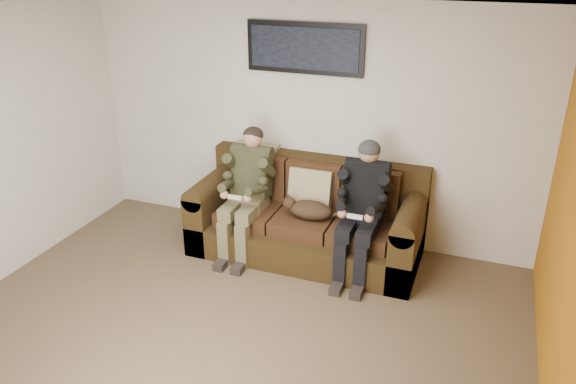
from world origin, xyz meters
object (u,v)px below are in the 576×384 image
at_px(person_left, 247,184).
at_px(person_right, 363,201).
at_px(cat, 308,209).
at_px(sofa, 309,219).
at_px(framed_poster, 305,48).

relative_size(person_left, person_right, 0.99).
distance_m(person_left, cat, 0.70).
relative_size(sofa, person_right, 1.78).
bearing_deg(person_left, person_right, 0.02).
height_order(sofa, person_left, person_left).
bearing_deg(framed_poster, sofa, -62.27).
xyz_separation_m(person_left, cat, (0.68, 0.01, -0.18)).
relative_size(sofa, person_left, 1.79).
bearing_deg(cat, framed_poster, 114.29).
distance_m(person_left, framed_poster, 1.52).
bearing_deg(person_right, cat, 178.94).
relative_size(cat, framed_poster, 0.53).
relative_size(person_right, cat, 2.04).
bearing_deg(sofa, framed_poster, 117.73).
relative_size(person_left, cat, 2.03).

